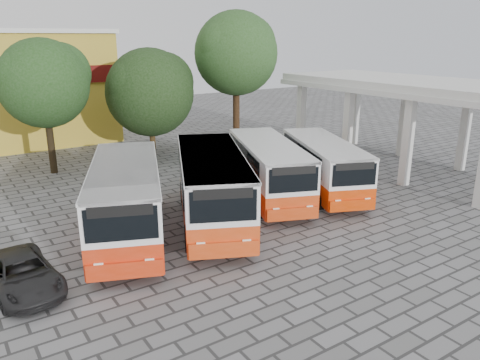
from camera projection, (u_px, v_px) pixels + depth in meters
ground at (320, 226)px, 20.08m from camera, size 90.00×90.00×0.00m
terminal_shelter at (410, 88)px, 27.37m from camera, size 6.80×15.80×5.40m
bus_far_left at (126, 197)px, 18.43m from camera, size 5.49×8.97×3.02m
bus_centre_left at (212, 184)px, 19.93m from camera, size 5.97×9.19×3.08m
bus_centre_right at (268, 167)px, 23.03m from camera, size 5.14×8.45×2.84m
bus_far_right at (324, 163)px, 23.97m from camera, size 5.02×8.03×2.70m
tree_left at (44, 80)px, 26.38m from camera, size 5.29×5.04×7.77m
tree_middle at (151, 89)px, 30.69m from camera, size 6.04×5.75×7.14m
tree_right at (237, 51)px, 32.73m from camera, size 6.14×5.85×9.58m
parked_car at (23, 274)px, 14.89m from camera, size 2.18×4.15×1.12m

